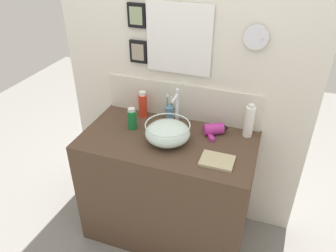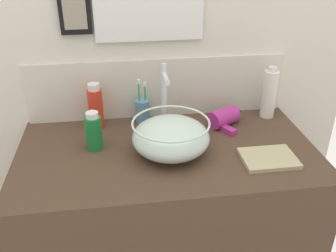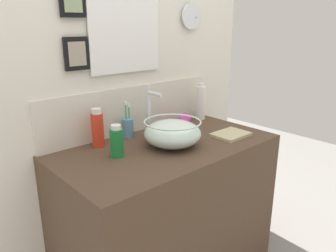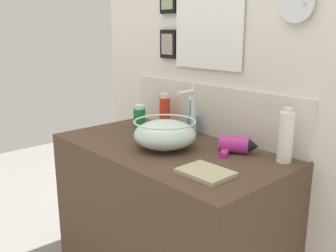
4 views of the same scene
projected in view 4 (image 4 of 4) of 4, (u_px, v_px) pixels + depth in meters
name	position (u px, v px, depth m)	size (l,w,h in m)	color
vanity_counter	(168.00, 226.00, 1.85)	(1.13, 0.60, 0.83)	#4C3828
back_panel	(216.00, 57.00, 1.86)	(1.74, 0.10, 2.45)	silver
glass_bowl_sink	(165.00, 134.00, 1.70)	(0.28, 0.28, 0.13)	silver
faucet	(192.00, 109.00, 1.79)	(0.02, 0.11, 0.28)	silver
hair_drier	(237.00, 145.00, 1.64)	(0.18, 0.19, 0.08)	#B22D8C
toothbrush_cup	(192.00, 124.00, 1.94)	(0.06, 0.06, 0.20)	#598CB2
soap_dispenser	(140.00, 120.00, 1.95)	(0.06, 0.06, 0.15)	#197233
shampoo_bottle	(165.00, 111.00, 2.06)	(0.06, 0.06, 0.19)	red
spray_bottle	(286.00, 137.00, 1.52)	(0.06, 0.06, 0.23)	white
hand_towel	(206.00, 172.00, 1.41)	(0.19, 0.15, 0.02)	tan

